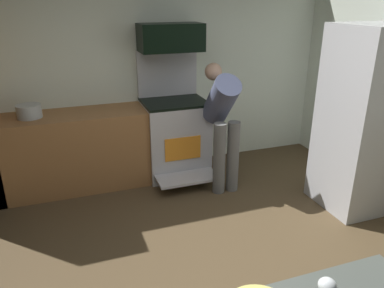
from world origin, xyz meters
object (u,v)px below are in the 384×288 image
object	(u,v)px
oven_range	(175,135)
person_cook	(222,118)
wine_glass_near	(327,287)
refrigerator	(369,120)
stock_pot	(29,111)
microwave	(171,37)

from	to	relation	value
oven_range	person_cook	bearing A→B (deg)	-53.40
person_cook	wine_glass_near	size ratio (longest dim) A/B	8.59
oven_range	refrigerator	bearing A→B (deg)	-40.06
person_cook	wine_glass_near	bearing A→B (deg)	-105.24
oven_range	stock_pot	bearing A→B (deg)	179.55
oven_range	microwave	distance (m)	1.18
refrigerator	person_cook	size ratio (longest dim) A/B	1.33
refrigerator	stock_pot	world-z (taller)	refrigerator
microwave	refrigerator	size ratio (longest dim) A/B	0.39
refrigerator	person_cook	world-z (taller)	refrigerator
microwave	wine_glass_near	size ratio (longest dim) A/B	4.47
oven_range	wine_glass_near	world-z (taller)	oven_range
wine_glass_near	person_cook	bearing A→B (deg)	74.76
person_cook	stock_pot	xyz separation A→B (m)	(-2.03, 0.55, 0.12)
microwave	stock_pot	xyz separation A→B (m)	(-1.63, -0.08, -0.71)
refrigerator	person_cook	bearing A→B (deg)	145.81
person_cook	wine_glass_near	xyz separation A→B (m)	(-0.75, -2.74, 0.18)
refrigerator	stock_pot	xyz separation A→B (m)	(-3.29, 1.41, 0.03)
oven_range	stock_pot	distance (m)	1.69
wine_glass_near	stock_pot	distance (m)	3.54
microwave	refrigerator	xyz separation A→B (m)	(1.66, -1.49, -0.74)
refrigerator	stock_pot	bearing A→B (deg)	156.82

